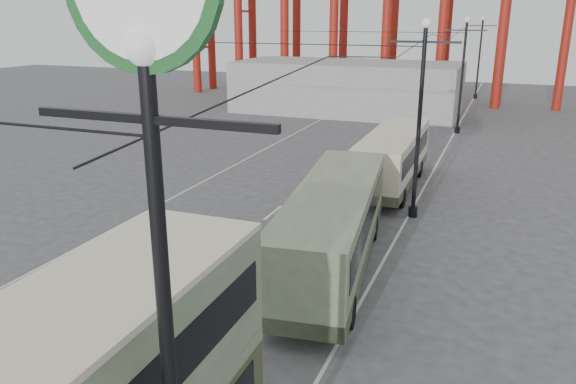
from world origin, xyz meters
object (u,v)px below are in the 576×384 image
at_px(single_decker_green, 333,225).
at_px(single_decker_cream, 393,157).
at_px(lamp_post_near, 153,157).
at_px(pedestrian, 291,253).

bearing_deg(single_decker_green, single_decker_cream, 83.01).
bearing_deg(single_decker_green, lamp_post_near, -89.81).
relative_size(lamp_post_near, single_decker_cream, 1.05).
xyz_separation_m(lamp_post_near, pedestrian, (-3.17, 12.67, -6.93)).
bearing_deg(pedestrian, single_decker_green, -153.13).
relative_size(single_decker_green, pedestrian, 6.47).
distance_m(lamp_post_near, single_decker_cream, 26.22).
bearing_deg(single_decker_cream, pedestrian, -96.04).
distance_m(single_decker_green, single_decker_cream, 11.74).
distance_m(single_decker_cream, pedestrian, 12.85).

